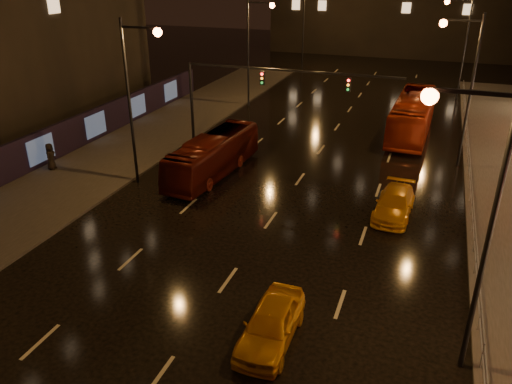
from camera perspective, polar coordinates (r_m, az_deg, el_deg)
ground at (r=36.01m, az=6.72°, el=3.83°), size 140.00×140.00×0.00m
sidewalk_left at (r=37.06m, az=-15.99°, el=3.76°), size 7.00×70.00×0.15m
hoarding_left at (r=36.82m, az=-23.59°, el=4.43°), size 0.30×46.00×2.50m
traffic_signal at (r=36.04m, az=-0.90°, el=11.89°), size 15.31×0.32×6.20m
streetlight_right at (r=16.21m, az=23.52°, el=-0.39°), size 2.64×0.50×10.00m
railing_right at (r=33.16m, az=23.31°, el=1.69°), size 0.05×56.00×1.00m
bus_red at (r=32.73m, az=-4.90°, el=4.22°), size 2.90×9.65×2.65m
bus_curb at (r=42.40m, az=17.46°, el=8.37°), size 3.09×11.65×3.22m
taxi_near at (r=18.86m, az=1.72°, el=-14.82°), size 1.78×4.39×1.49m
taxi_far at (r=28.48m, az=15.52°, el=-1.31°), size 2.13×4.76×1.36m
pedestrian_c at (r=35.88m, az=-22.44°, el=3.79°), size 0.78×1.00×1.80m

